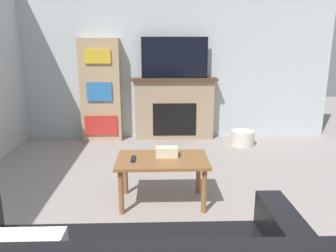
{
  "coord_description": "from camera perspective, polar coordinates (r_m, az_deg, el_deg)",
  "views": [
    {
      "loc": [
        -0.1,
        -0.8,
        1.59
      ],
      "look_at": [
        0.02,
        2.82,
        0.67
      ],
      "focal_mm": 35.0,
      "sensor_mm": 36.0,
      "label": 1
    }
  ],
  "objects": [
    {
      "name": "wall_back",
      "position": [
        5.58,
        -0.83,
        11.74
      ],
      "size": [
        5.65,
        0.06,
        2.7
      ],
      "color": "silver",
      "rests_on": "ground_plane"
    },
    {
      "name": "tissue_box",
      "position": [
        3.31,
        -0.24,
        -4.51
      ],
      "size": [
        0.22,
        0.12,
        0.1
      ],
      "color": "beige",
      "rests_on": "coffee_table"
    },
    {
      "name": "remote_control",
      "position": [
        3.24,
        -6.06,
        -5.73
      ],
      "size": [
        0.04,
        0.15,
        0.02
      ],
      "color": "black",
      "rests_on": "coffee_table"
    },
    {
      "name": "storage_basket",
      "position": [
        5.37,
        12.88,
        -2.05
      ],
      "size": [
        0.36,
        0.36,
        0.24
      ],
      "color": "silver",
      "rests_on": "ground_plane"
    },
    {
      "name": "tv",
      "position": [
        5.42,
        1.15,
        11.81
      ],
      "size": [
        1.08,
        0.03,
        0.66
      ],
      "color": "black",
      "rests_on": "fireplace"
    },
    {
      "name": "bookshelf",
      "position": [
        5.54,
        -11.61,
        6.05
      ],
      "size": [
        0.65,
        0.29,
        1.67
      ],
      "color": "tan",
      "rests_on": "ground_plane"
    },
    {
      "name": "fireplace",
      "position": [
        5.54,
        1.1,
        3.08
      ],
      "size": [
        1.41,
        0.28,
        1.03
      ],
      "color": "tan",
      "rests_on": "ground_plane"
    },
    {
      "name": "coffee_table",
      "position": [
        3.29,
        -0.99,
        -6.82
      ],
      "size": [
        0.91,
        0.56,
        0.48
      ],
      "color": "brown",
      "rests_on": "ground_plane"
    }
  ]
}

